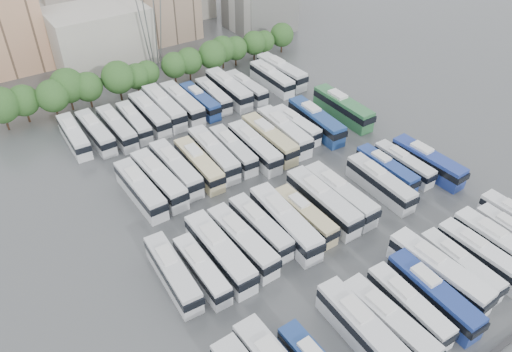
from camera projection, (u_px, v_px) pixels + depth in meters
ground at (288, 196)px, 73.23m from camera, size 220.00×220.00×0.00m
tree_line at (147, 70)px, 97.14m from camera, size 65.61×7.83×8.18m
city_buildings at (74, 13)px, 112.87m from camera, size 102.00×35.00×20.00m
bus_r0_s4 at (364, 331)px, 52.23m from camera, size 3.28×13.26×4.14m
bus_r0_s5 at (389, 322)px, 53.34m from camera, size 3.05×12.32×3.84m
bus_r0_s6 at (409, 306)px, 55.21m from camera, size 2.89×11.47×3.57m
bus_r0_s7 at (433, 294)px, 56.26m from camera, size 3.10×12.49×3.89m
bus_r0_s8 at (439, 272)px, 58.76m from camera, size 3.54×13.44×4.18m
bus_r0_s9 at (460, 265)px, 60.02m from camera, size 2.73×11.30×3.53m
bus_r0_s10 at (481, 255)px, 61.31m from camera, size 2.83×11.72×3.66m
bus_r0_s11 at (500, 246)px, 62.37m from camera, size 2.91×12.65×3.96m
bus_r1_s0 at (173, 273)px, 58.93m from camera, size 3.13×12.01×3.74m
bus_r1_s1 at (202, 270)px, 59.52m from camera, size 2.43×10.88×3.41m
bus_r1_s2 at (220, 252)px, 61.33m from camera, size 2.93×13.29×4.17m
bus_r1_s3 at (242, 241)px, 63.03m from camera, size 3.25×12.72×3.96m
bus_r1_s4 at (260, 227)px, 65.28m from camera, size 2.72×11.80×3.69m
bus_r1_s5 at (285, 222)px, 65.61m from camera, size 3.65×13.78×4.28m
bus_r1_s6 at (305, 215)px, 67.24m from camera, size 2.62×11.29×3.53m
bus_r1_s7 at (323, 201)px, 69.02m from camera, size 3.03×13.46×4.22m
bus_r1_s8 at (340, 194)px, 70.32m from camera, size 2.98×13.04×4.08m
bus_r1_s10 at (380, 183)px, 72.69m from camera, size 2.95×12.29×3.84m
bus_r1_s11 at (386, 169)px, 75.64m from camera, size 2.44×11.15×3.50m
bus_r1_s12 at (404, 164)px, 76.85m from camera, size 2.50×10.82×3.39m
bus_r1_s13 at (428, 162)px, 76.81m from camera, size 3.28×12.68×3.95m
bus_r2_s1 at (140, 189)px, 71.39m from camera, size 3.06×12.69×3.96m
bus_r2_s2 at (159, 179)px, 73.15m from camera, size 3.42×13.17×4.10m
bus_r2_s3 at (176, 168)px, 75.33m from camera, size 2.88×12.91×4.05m
bus_r2_s4 at (199, 164)px, 76.32m from camera, size 3.00×12.39×3.87m
bus_r2_s5 at (213, 154)px, 78.40m from camera, size 3.47×13.22×4.11m
bus_r2_s6 at (233, 150)px, 79.62m from camera, size 3.09×11.99×3.73m
bus_r2_s7 at (254, 147)px, 80.01m from camera, size 3.19×12.81×3.99m
bus_r2_s8 at (269, 139)px, 81.86m from camera, size 3.01×13.07×4.09m
bus_r2_s9 at (284, 131)px, 83.70m from camera, size 3.40×13.18×4.10m
bus_r2_s10 at (296, 125)px, 85.90m from camera, size 2.72×11.11×3.47m
bus_r2_s11 at (316, 121)px, 86.34m from camera, size 3.59×13.49×4.19m
bus_r2_s13 at (343, 108)px, 89.92m from camera, size 3.12×13.69×4.29m
bus_r3_s0 at (74, 136)px, 82.93m from camera, size 2.87×11.77×3.67m
bus_r3_s1 at (96, 132)px, 83.76m from camera, size 3.01×12.19×3.80m
bus_r3_s2 at (117, 128)px, 84.82m from camera, size 2.88×12.31×3.85m
bus_r3_s3 at (134, 122)px, 86.62m from camera, size 2.84×11.48×3.58m
bus_r3_s4 at (150, 114)px, 88.41m from camera, size 2.82×12.75×4.00m
bus_r3_s5 at (164, 107)px, 90.19m from camera, size 3.11×13.50×4.22m
bus_r3_s6 at (182, 103)px, 91.41m from camera, size 2.96×13.21×4.14m
bus_r3_s7 at (200, 101)px, 92.55m from camera, size 2.68×11.69×3.66m
bus_r3_s8 at (213, 95)px, 94.44m from camera, size 2.98×11.29×3.51m
bus_r3_s9 at (229, 89)px, 95.78m from camera, size 3.21×13.57×4.24m
bus_r3_s10 at (246, 87)px, 96.85m from camera, size 2.85×11.63×3.63m
bus_r3_s12 at (272, 78)px, 99.77m from camera, size 2.87×12.46×3.90m
bus_r3_s13 at (281, 71)px, 101.93m from camera, size 3.46×13.55×4.22m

